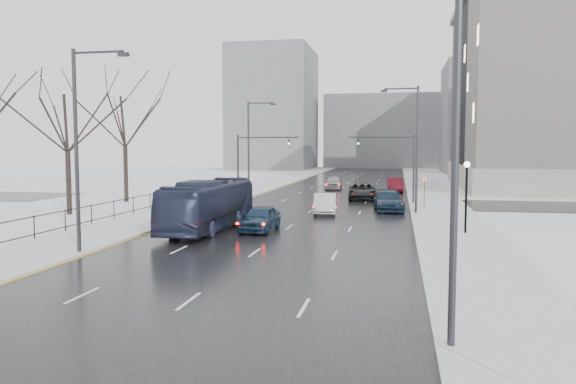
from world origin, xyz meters
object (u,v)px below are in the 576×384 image
Objects in this scene: no_uturn_sign at (425,182)px; sedan_center_near at (260,218)px; tree_park_d at (70,216)px; streetlight_l_far at (251,144)px; lamppost_r_mid at (466,186)px; sedan_center_far at (334,182)px; sedan_right_near at (325,204)px; streetlight_r_mid at (414,143)px; streetlight_l_near at (80,140)px; sedan_right_distant at (395,185)px; streetlight_r_near at (446,135)px; tree_park_e at (127,203)px; sedan_right_far at (389,201)px; mast_signal_left at (248,159)px; bus at (209,205)px; mast_signal_right at (402,160)px; sedan_right_cross at (362,191)px.

no_uturn_sign is 0.58× the size of sedan_center_near.
streetlight_l_far is (9.63, 18.00, 5.62)m from tree_park_d.
lamppost_r_mid is 0.91× the size of sedan_center_near.
streetlight_l_far is at bearing -124.10° from sedan_center_far.
tree_park_d is 19.77m from sedan_right_near.
tree_park_d reaches higher than lamppost_r_mid.
streetlight_l_near is (-16.33, -20.00, 0.00)m from streetlight_r_mid.
no_uturn_sign is at bearing -84.95° from sedan_right_distant.
lamppost_r_mid is at bearing 81.94° from streetlight_r_near.
tree_park_d is at bearing 164.33° from sedan_center_near.
sedan_center_near is at bearing -73.70° from streetlight_l_far.
sedan_right_far is at bearing -4.74° from tree_park_e.
no_uturn_sign is at bearing -13.60° from mast_signal_left.
sedan_center_near is at bearing -107.22° from sedan_right_distant.
mast_signal_right is at bearing 58.00° from bus.
streetlight_r_near and streetlight_l_near have the same top height.
sedan_right_near is at bearing -122.91° from mast_signal_right.
no_uturn_sign is (16.53, -4.00, -1.81)m from mast_signal_left.
sedan_center_near is at bearing -114.89° from mast_signal_right.
streetlight_r_mid is at bearing 50.76° from streetlight_l_near.
tree_park_e is at bearing 139.40° from sedan_center_near.
sedan_center_near is at bearing -125.52° from no_uturn_sign.
streetlight_l_far is 3.70× the size of no_uturn_sign.
tree_park_d is at bearing 172.09° from lamppost_r_mid.
mast_signal_left is at bearing 166.40° from no_uturn_sign.
sedan_right_near is at bearing -169.88° from streetlight_r_mid.
streetlight_l_far reaches higher than no_uturn_sign.
bus reaches higher than sedan_right_near.
mast_signal_left is 0.57× the size of bus.
mast_signal_right is 1.00× the size of mast_signal_left.
mast_signal_left reaches higher than sedan_center_near.
mast_signal_right is 22.66m from bus.
tree_park_e reaches higher than sedan_right_cross.
lamppost_r_mid is 0.77× the size of sedan_right_far.
tree_park_d is 25.35m from sedan_right_far.
sedan_center_near is (-10.66, -14.93, -1.46)m from no_uturn_sign.
bus is (-12.97, -10.99, -3.99)m from streetlight_r_mid.
streetlight_r_mid reaches higher than sedan_right_distant.
tree_park_e reaches higher than sedan_right_far.
sedan_center_far is at bearing 109.06° from lamppost_r_mid.
mast_signal_right is (15.49, 28.00, -1.51)m from streetlight_l_near.
sedan_right_far is at bearing -145.52° from no_uturn_sign.
mast_signal_left is at bearing -167.92° from sedan_right_cross.
mast_signal_left is 1.39× the size of sedan_center_near.
lamppost_r_mid is at bearing -48.94° from streetlight_l_far.
streetlight_r_near is at bearing -88.73° from mast_signal_right.
lamppost_r_mid reaches higher than sedan_center_far.
sedan_center_near is (5.87, -18.93, -3.27)m from mast_signal_left.
tree_park_d is at bearing -126.80° from mast_signal_left.
sedan_center_far is (3.99, 35.16, -0.74)m from bus.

